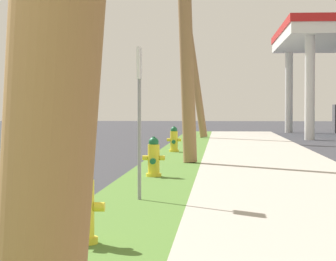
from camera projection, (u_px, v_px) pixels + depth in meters
fire_hydrant_nearest at (82, 209)px, 7.07m from camera, size 0.42×0.38×0.74m
fire_hydrant_second at (154, 159)px, 14.01m from camera, size 0.42×0.38×0.74m
fire_hydrant_third at (174, 141)px, 21.97m from camera, size 0.42×0.37×0.74m
utility_pole_background at (190, 42)px, 32.57m from camera, size 2.06×0.92×8.16m
street_sign_post at (139, 91)px, 10.45m from camera, size 0.05×0.36×2.12m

